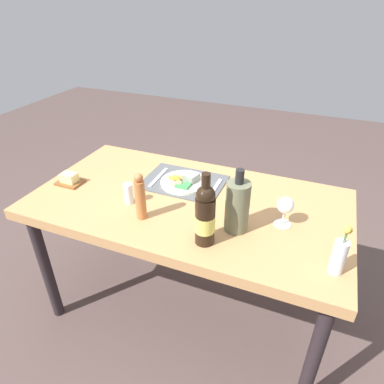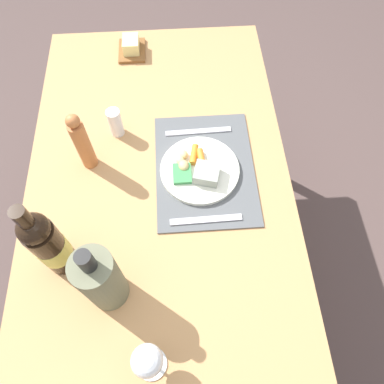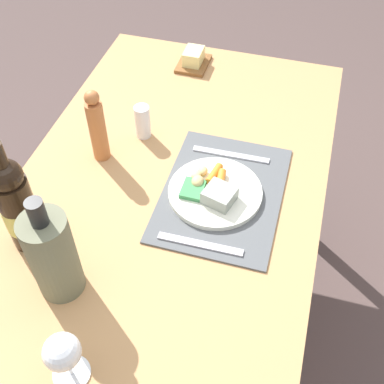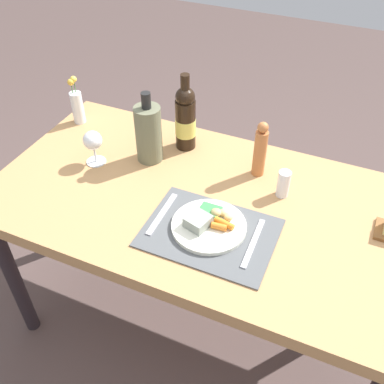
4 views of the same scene
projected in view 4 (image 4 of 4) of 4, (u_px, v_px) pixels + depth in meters
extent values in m
plane|color=#503F3B|center=(200.00, 319.00, 2.06)|extent=(8.00, 8.00, 0.00)
cube|color=tan|center=(202.00, 204.00, 1.58)|extent=(1.53, 0.82, 0.05)
cylinder|color=black|center=(13.00, 277.00, 1.81)|extent=(0.06, 0.06, 0.71)
cylinder|color=black|center=(103.00, 180.00, 2.27)|extent=(0.06, 0.06, 0.71)
cylinder|color=black|center=(384.00, 265.00, 1.85)|extent=(0.06, 0.06, 0.71)
cube|color=#515456|center=(210.00, 233.00, 1.43)|extent=(0.42, 0.31, 0.01)
cylinder|color=white|center=(209.00, 226.00, 1.44)|extent=(0.25, 0.25, 0.02)
cube|color=gray|center=(198.00, 221.00, 1.42)|extent=(0.09, 0.09, 0.04)
cylinder|color=orange|center=(219.00, 227.00, 1.41)|extent=(0.05, 0.03, 0.02)
cylinder|color=orange|center=(224.00, 223.00, 1.42)|extent=(0.07, 0.03, 0.02)
ellipsoid|color=tan|center=(216.00, 212.00, 1.46)|extent=(0.04, 0.03, 0.03)
ellipsoid|color=#CBB976|center=(223.00, 213.00, 1.46)|extent=(0.03, 0.03, 0.02)
ellipsoid|color=#DCBD73|center=(228.00, 217.00, 1.44)|extent=(0.03, 0.03, 0.02)
cube|color=#3A884A|center=(210.00, 211.00, 1.47)|extent=(0.07, 0.06, 0.01)
cube|color=silver|center=(162.00, 214.00, 1.49)|extent=(0.02, 0.21, 0.00)
cube|color=silver|center=(253.00, 243.00, 1.39)|extent=(0.02, 0.22, 0.00)
cylinder|color=white|center=(96.00, 161.00, 1.72)|extent=(0.08, 0.08, 0.00)
cylinder|color=white|center=(95.00, 154.00, 1.69)|extent=(0.01, 0.01, 0.06)
sphere|color=white|center=(93.00, 140.00, 1.65)|extent=(0.07, 0.07, 0.07)
cylinder|color=white|center=(283.00, 184.00, 1.54)|extent=(0.04, 0.04, 0.10)
cylinder|color=#64674D|center=(149.00, 134.00, 1.66)|extent=(0.10, 0.10, 0.23)
cylinder|color=black|center=(146.00, 100.00, 1.57)|extent=(0.04, 0.04, 0.06)
cylinder|color=black|center=(186.00, 124.00, 1.73)|extent=(0.08, 0.08, 0.21)
sphere|color=black|center=(185.00, 97.00, 1.65)|extent=(0.08, 0.08, 0.08)
cylinder|color=black|center=(185.00, 85.00, 1.62)|extent=(0.03, 0.03, 0.08)
cylinder|color=#DBD15E|center=(186.00, 127.00, 1.74)|extent=(0.08, 0.08, 0.07)
cylinder|color=silver|center=(78.00, 108.00, 1.89)|extent=(0.05, 0.05, 0.14)
cylinder|color=#3F7233|center=(78.00, 101.00, 1.88)|extent=(0.00, 0.00, 0.20)
sphere|color=yellow|center=(73.00, 79.00, 1.81)|extent=(0.03, 0.03, 0.03)
cylinder|color=#3F7233|center=(75.00, 103.00, 1.87)|extent=(0.00, 0.00, 0.19)
sphere|color=gold|center=(71.00, 82.00, 1.81)|extent=(0.03, 0.03, 0.03)
cylinder|color=#BA6C39|center=(260.00, 153.00, 1.61)|extent=(0.05, 0.05, 0.19)
sphere|color=#BA6C39|center=(263.00, 127.00, 1.53)|extent=(0.04, 0.04, 0.04)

